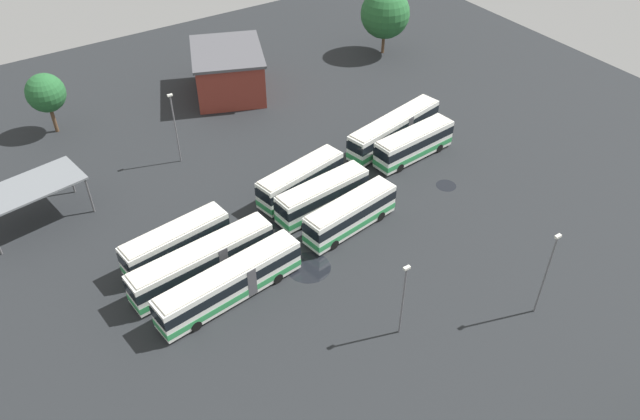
{
  "coord_description": "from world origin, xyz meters",
  "views": [
    {
      "loc": [
        27.14,
        41.25,
        40.27
      ],
      "look_at": [
        1.28,
        1.45,
        1.53
      ],
      "focal_mm": 34.81,
      "sensor_mm": 36.0,
      "label": 1
    }
  ],
  "objects_px": {
    "bus_row0_slot0": "(394,129)",
    "bus_row2_slot2": "(230,283)",
    "lamp_post_mid_lot": "(175,126)",
    "lamp_post_by_building": "(547,272)",
    "bus_row2_slot1": "(203,261)",
    "maintenance_shelter": "(29,188)",
    "bus_row1_slot1": "(322,196)",
    "lamp_post_near_entrance": "(403,297)",
    "tree_east_edge": "(46,93)",
    "bus_row1_slot2": "(350,214)",
    "depot_building": "(228,71)",
    "bus_row0_slot1": "(414,143)",
    "tree_north_edge": "(385,14)",
    "bus_row1_slot0": "(301,180)",
    "bus_row2_slot0": "(176,243)"
  },
  "relations": [
    {
      "from": "bus_row0_slot0",
      "to": "bus_row2_slot2",
      "type": "height_order",
      "value": "same"
    },
    {
      "from": "lamp_post_mid_lot",
      "to": "bus_row0_slot0",
      "type": "bearing_deg",
      "value": 155.94
    },
    {
      "from": "bus_row0_slot0",
      "to": "lamp_post_by_building",
      "type": "bearing_deg",
      "value": 77.06
    },
    {
      "from": "bus_row2_slot1",
      "to": "bus_row2_slot2",
      "type": "relative_size",
      "value": 1.0
    },
    {
      "from": "maintenance_shelter",
      "to": "lamp_post_by_building",
      "type": "relative_size",
      "value": 1.24
    },
    {
      "from": "bus_row1_slot1",
      "to": "lamp_post_near_entrance",
      "type": "xyz_separation_m",
      "value": [
        3.43,
        16.84,
        2.31
      ]
    },
    {
      "from": "tree_east_edge",
      "to": "bus_row2_slot2",
      "type": "bearing_deg",
      "value": 98.62
    },
    {
      "from": "bus_row1_slot1",
      "to": "bus_row1_slot2",
      "type": "relative_size",
      "value": 1.0
    },
    {
      "from": "depot_building",
      "to": "maintenance_shelter",
      "type": "height_order",
      "value": "depot_building"
    },
    {
      "from": "bus_row0_slot1",
      "to": "lamp_post_near_entrance",
      "type": "bearing_deg",
      "value": 47.94
    },
    {
      "from": "bus_row0_slot0",
      "to": "tree_east_edge",
      "type": "bearing_deg",
      "value": -36.54
    },
    {
      "from": "bus_row0_slot0",
      "to": "bus_row2_slot2",
      "type": "bearing_deg",
      "value": 23.53
    },
    {
      "from": "bus_row0_slot1",
      "to": "bus_row2_slot2",
      "type": "xyz_separation_m",
      "value": [
        27.23,
        8.27,
        0.0
      ]
    },
    {
      "from": "tree_north_edge",
      "to": "lamp_post_by_building",
      "type": "bearing_deg",
      "value": 67.01
    },
    {
      "from": "lamp_post_mid_lot",
      "to": "bus_row1_slot0",
      "type": "bearing_deg",
      "value": 123.25
    },
    {
      "from": "bus_row1_slot0",
      "to": "bus_row1_slot2",
      "type": "relative_size",
      "value": 1.0
    },
    {
      "from": "bus_row2_slot1",
      "to": "lamp_post_near_entrance",
      "type": "relative_size",
      "value": 1.85
    },
    {
      "from": "maintenance_shelter",
      "to": "lamp_post_mid_lot",
      "type": "xyz_separation_m",
      "value": [
        -16.09,
        -2.22,
        0.51
      ]
    },
    {
      "from": "bus_row1_slot0",
      "to": "tree_north_edge",
      "type": "bearing_deg",
      "value": -141.26
    },
    {
      "from": "bus_row2_slot1",
      "to": "maintenance_shelter",
      "type": "height_order",
      "value": "maintenance_shelter"
    },
    {
      "from": "lamp_post_near_entrance",
      "to": "tree_east_edge",
      "type": "xyz_separation_m",
      "value": [
        15.34,
        -47.14,
        1.04
      ]
    },
    {
      "from": "bus_row1_slot1",
      "to": "bus_row0_slot1",
      "type": "bearing_deg",
      "value": -170.2
    },
    {
      "from": "bus_row2_slot1",
      "to": "lamp_post_near_entrance",
      "type": "height_order",
      "value": "lamp_post_near_entrance"
    },
    {
      "from": "bus_row1_slot1",
      "to": "lamp_post_near_entrance",
      "type": "distance_m",
      "value": 17.34
    },
    {
      "from": "bus_row2_slot2",
      "to": "depot_building",
      "type": "xyz_separation_m",
      "value": [
        -16.66,
        -33.56,
        1.16
      ]
    },
    {
      "from": "lamp_post_near_entrance",
      "to": "lamp_post_by_building",
      "type": "distance_m",
      "value": 12.03
    },
    {
      "from": "bus_row2_slot1",
      "to": "tree_north_edge",
      "type": "distance_m",
      "value": 50.91
    },
    {
      "from": "maintenance_shelter",
      "to": "bus_row0_slot0",
      "type": "bearing_deg",
      "value": 168.47
    },
    {
      "from": "bus_row1_slot1",
      "to": "bus_row2_slot0",
      "type": "distance_m",
      "value": 15.27
    },
    {
      "from": "bus_row2_slot0",
      "to": "depot_building",
      "type": "relative_size",
      "value": 0.77
    },
    {
      "from": "lamp_post_near_entrance",
      "to": "tree_north_edge",
      "type": "height_order",
      "value": "tree_north_edge"
    },
    {
      "from": "lamp_post_near_entrance",
      "to": "lamp_post_mid_lot",
      "type": "bearing_deg",
      "value": -80.96
    },
    {
      "from": "bus_row0_slot0",
      "to": "bus_row2_slot0",
      "type": "bearing_deg",
      "value": 8.91
    },
    {
      "from": "bus_row1_slot2",
      "to": "bus_row2_slot0",
      "type": "bearing_deg",
      "value": -18.58
    },
    {
      "from": "tree_north_edge",
      "to": "depot_building",
      "type": "bearing_deg",
      "value": -3.42
    },
    {
      "from": "tree_east_edge",
      "to": "bus_row2_slot1",
      "type": "bearing_deg",
      "value": 98.12
    },
    {
      "from": "bus_row0_slot0",
      "to": "lamp_post_near_entrance",
      "type": "height_order",
      "value": "lamp_post_near_entrance"
    },
    {
      "from": "bus_row0_slot0",
      "to": "bus_row1_slot0",
      "type": "relative_size",
      "value": 1.32
    },
    {
      "from": "lamp_post_by_building",
      "to": "maintenance_shelter",
      "type": "bearing_deg",
      "value": -47.38
    },
    {
      "from": "bus_row1_slot2",
      "to": "lamp_post_by_building",
      "type": "xyz_separation_m",
      "value": [
        -7.0,
        17.46,
        2.89
      ]
    },
    {
      "from": "bus_row1_slot1",
      "to": "bus_row2_slot1",
      "type": "height_order",
      "value": "same"
    },
    {
      "from": "bus_row0_slot0",
      "to": "tree_north_edge",
      "type": "distance_m",
      "value": 24.87
    },
    {
      "from": "bus_row2_slot2",
      "to": "lamp_post_by_building",
      "type": "xyz_separation_m",
      "value": [
        -20.99,
        15.5,
        2.89
      ]
    },
    {
      "from": "bus_row0_slot0",
      "to": "bus_row1_slot0",
      "type": "bearing_deg",
      "value": 9.81
    },
    {
      "from": "bus_row2_slot2",
      "to": "depot_building",
      "type": "height_order",
      "value": "depot_building"
    },
    {
      "from": "lamp_post_mid_lot",
      "to": "tree_east_edge",
      "type": "height_order",
      "value": "lamp_post_mid_lot"
    },
    {
      "from": "bus_row2_slot0",
      "to": "tree_east_edge",
      "type": "bearing_deg",
      "value": -82.94
    },
    {
      "from": "bus_row1_slot2",
      "to": "bus_row2_slot1",
      "type": "distance_m",
      "value": 14.94
    },
    {
      "from": "bus_row1_slot0",
      "to": "bus_row1_slot1",
      "type": "xyz_separation_m",
      "value": [
        -0.41,
        3.53,
        0.0
      ]
    },
    {
      "from": "bus_row2_slot0",
      "to": "tree_east_edge",
      "type": "xyz_separation_m",
      "value": [
        3.58,
        -28.86,
        3.35
      ]
    }
  ]
}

